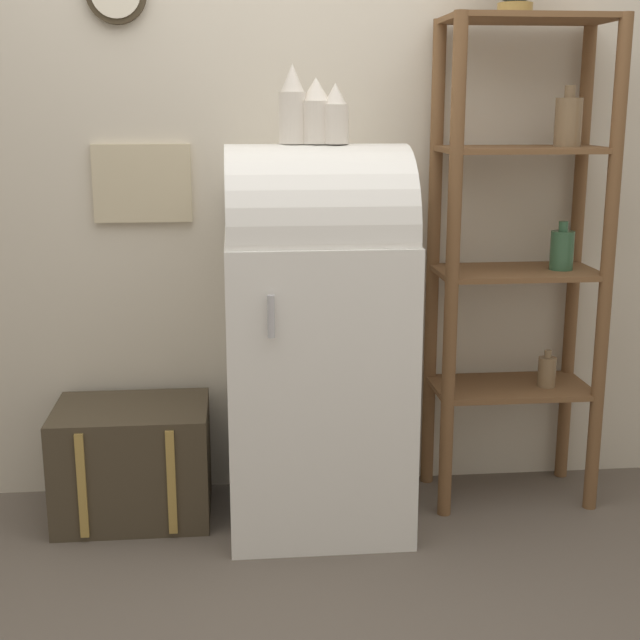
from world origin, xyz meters
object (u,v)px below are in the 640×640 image
object	(u,v)px
vase_center	(316,113)
vase_left	(292,107)
vase_right	(335,116)
refrigerator	(316,331)
suitcase_trunk	(133,461)

from	to	relation	value
vase_center	vase_left	bearing A→B (deg)	-179.29
vase_left	vase_right	xyz separation A→B (m)	(0.14, -0.02, -0.03)
vase_center	vase_right	distance (m)	0.07
refrigerator	vase_right	distance (m)	0.76
suitcase_trunk	vase_left	bearing A→B (deg)	-5.87
vase_left	vase_right	bearing A→B (deg)	-9.24
suitcase_trunk	vase_left	world-z (taller)	vase_left
vase_center	vase_right	world-z (taller)	vase_center
refrigerator	vase_center	xyz separation A→B (m)	(-0.00, 0.01, 0.76)
refrigerator	vase_center	world-z (taller)	vase_center
suitcase_trunk	vase_left	size ratio (longest dim) A/B	2.12
vase_right	refrigerator	bearing A→B (deg)	168.20
refrigerator	suitcase_trunk	world-z (taller)	refrigerator
refrigerator	vase_center	bearing A→B (deg)	95.51
vase_left	vase_right	world-z (taller)	vase_left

